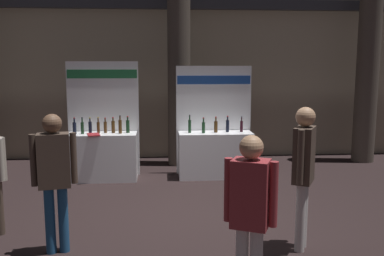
% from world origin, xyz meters
% --- Properties ---
extents(ground_plane, '(27.02, 27.02, 0.00)m').
position_xyz_m(ground_plane, '(0.00, 0.00, 0.00)').
color(ground_plane, black).
extents(hall_colonnade, '(13.51, 1.34, 6.92)m').
position_xyz_m(hall_colonnade, '(0.00, 4.29, 3.39)').
color(hall_colonnade, gray).
rests_on(hall_colonnade, ground_plane).
extents(exhibitor_booth_0, '(1.48, 0.74, 2.43)m').
position_xyz_m(exhibitor_booth_0, '(-1.64, 2.27, 0.60)').
color(exhibitor_booth_0, white).
rests_on(exhibitor_booth_0, ground_plane).
extents(exhibitor_booth_1, '(1.61, 0.66, 2.33)m').
position_xyz_m(exhibitor_booth_1, '(0.71, 2.32, 0.58)').
color(exhibitor_booth_1, white).
rests_on(exhibitor_booth_1, ground_plane).
extents(visitor_0, '(0.48, 0.37, 1.71)m').
position_xyz_m(visitor_0, '(0.42, -2.59, 1.02)').
color(visitor_0, silver).
rests_on(visitor_0, ground_plane).
extents(visitor_2, '(0.54, 0.30, 1.77)m').
position_xyz_m(visitor_2, '(-1.74, -1.20, 1.06)').
color(visitor_2, navy).
rests_on(visitor_2, ground_plane).
extents(visitor_4, '(0.38, 0.50, 1.84)m').
position_xyz_m(visitor_4, '(1.36, -1.32, 1.11)').
color(visitor_4, silver).
rests_on(visitor_4, ground_plane).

